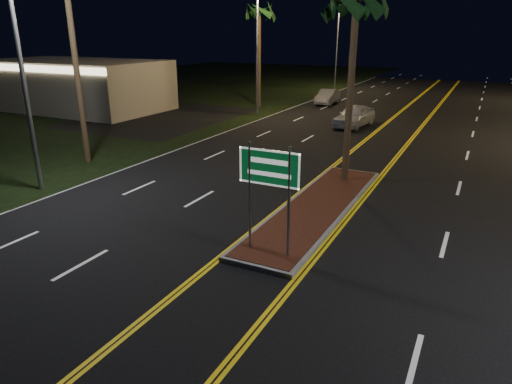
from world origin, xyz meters
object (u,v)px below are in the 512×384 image
Objects in this scene: car_near at (354,114)px; car_far at (328,95)px; median_island at (317,207)px; palm_median at (356,1)px; streetlight_left_far at (341,37)px; highway_sign at (269,178)px; commercial_building at (75,85)px; streetlight_left_near at (25,47)px; palm_left_far at (259,12)px; streetlight_left_mid at (262,39)px.

car_near reaches higher than car_far.
palm_median reaches higher than median_island.
streetlight_left_far is at bearing 107.58° from palm_median.
commercial_building is (-26.00, 17.19, -0.40)m from highway_sign.
streetlight_left_near reaches higher than highway_sign.
streetlight_left_near is at bearing -90.00° from streetlight_left_far.
palm_median is 24.07m from car_far.
streetlight_left_near is (-10.61, -3.00, 5.57)m from median_island.
car_far is at bearing 110.17° from palm_median.
car_near is (22.98, 3.06, -1.15)m from commercial_building.
streetlight_left_near is 1.08× the size of palm_median.
palm_median is 1.61× the size of car_near.
commercial_building is at bearing -148.75° from palm_left_far.
palm_median is (10.61, -33.50, 1.62)m from streetlight_left_far.
car_far is (-7.99, 29.45, -1.65)m from highway_sign.
streetlight_left_far is at bearing 106.00° from median_island.
median_island is 1.14× the size of streetlight_left_mid.
streetlight_left_mid is 20.00m from streetlight_left_far.
palm_left_far is (-12.80, 25.20, 5.34)m from highway_sign.
streetlight_left_far is at bearing 82.22° from palm_left_far.
highway_sign is 0.36× the size of palm_left_far.
highway_sign is 11.17m from streetlight_left_near.
palm_left_far is (13.20, 8.01, 5.74)m from commercial_building.
commercial_building reaches higher than highway_sign.
streetlight_left_near reaches higher than car_far.
highway_sign is 0.71× the size of car_far.
car_near is (7.59, -0.95, -4.80)m from streetlight_left_mid.
commercial_building is at bearing 133.90° from streetlight_left_near.
commercial_building is at bearing 146.52° from highway_sign.
palm_median is (0.00, 7.70, 4.87)m from highway_sign.
streetlight_left_mid is (15.39, 4.01, 3.65)m from commercial_building.
highway_sign is 23.93m from streetlight_left_mid.
highway_sign is at bearing -63.08° from palm_left_far.
median_island is 4.80m from highway_sign.
streetlight_left_far is 22.79m from car_near.
highway_sign is 0.21× the size of commercial_building.
median_island is at bearing -72.00° from car_near.
palm_median reaches higher than car_far.
streetlight_left_near is 1.00× the size of streetlight_left_far.
car_far is (-7.99, 25.25, 0.67)m from median_island.
palm_median is (10.61, 6.50, 1.62)m from streetlight_left_near.
car_near is at bearing 100.66° from median_island.
highway_sign reaches higher than median_island.
streetlight_left_far reaches higher than commercial_building.
streetlight_left_far is (-10.61, 37.00, 5.57)m from median_island.
median_island is at bearing -74.00° from streetlight_left_far.
streetlight_left_mid is at bearing 116.59° from highway_sign.
streetlight_left_mid is at bearing -110.49° from car_far.
streetlight_left_near reaches higher than palm_left_far.
streetlight_left_mid is at bearing 128.17° from palm_median.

